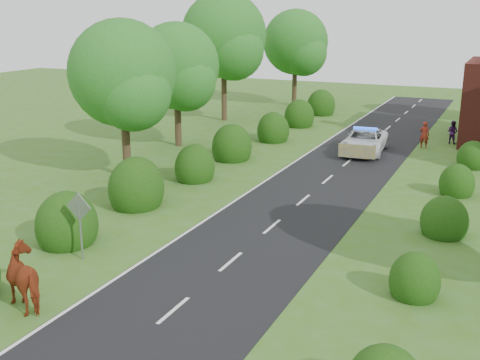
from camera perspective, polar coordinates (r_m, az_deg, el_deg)
The scene contains 14 objects.
ground at distance 18.59m, azimuth -6.33°, elevation -12.23°, with size 120.00×120.00×0.00m, color #3C6415.
road at distance 31.46m, azimuth 7.77°, elevation -0.41°, with size 6.00×70.00×0.02m, color black.
road_markings at distance 30.07m, azimuth 3.69°, elevation -1.03°, with size 4.96×70.00×0.01m.
hedgerow_left at distance 30.85m, azimuth -5.66°, elevation 0.76°, with size 2.75×50.41×3.00m.
hedgerow_right at distance 26.56m, azimuth 19.08°, elevation -2.99°, with size 2.10×45.78×2.10m.
tree_left_a at distance 31.89m, azimuth -10.84°, elevation 9.45°, with size 5.74×5.60×8.38m.
tree_left_b at distance 39.42m, azimuth -5.83°, elevation 10.37°, with size 5.74×5.60×8.07m.
tree_left_c at distance 48.77m, azimuth -1.32°, elevation 13.22°, with size 6.97×6.80×10.22m.
tree_left_d at distance 57.12m, azimuth 5.48°, elevation 12.64°, with size 6.15×6.00×8.89m.
road_sign at distance 22.15m, azimuth -14.97°, elevation -3.33°, with size 1.06×0.08×2.53m.
cow at distance 19.49m, azimuth -19.33°, elevation -9.08°, with size 1.20×2.26×1.61m, color maroon.
police_van at distance 38.84m, azimuth 11.73°, elevation 3.62°, with size 2.79×5.50×1.62m.
pedestrian_red at distance 41.25m, azimuth 17.08°, elevation 4.14°, with size 0.63×0.42×1.74m, color maroon.
pedestrian_purple at distance 43.21m, azimuth 19.50°, elevation 4.31°, with size 0.76×0.59×1.56m, color #391851.
Camera 1 is at (8.63, -13.98, 8.70)m, focal length 45.00 mm.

